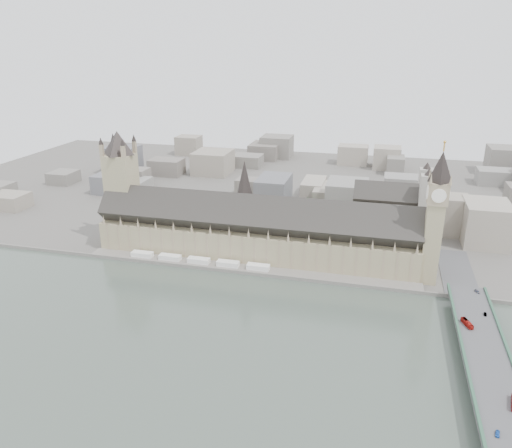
% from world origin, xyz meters
% --- Properties ---
extents(ground, '(900.00, 900.00, 0.00)m').
position_xyz_m(ground, '(0.00, 0.00, 0.00)').
color(ground, '#595651').
rests_on(ground, ground).
extents(river_thames, '(600.00, 600.00, 0.00)m').
position_xyz_m(river_thames, '(0.00, -165.00, 0.00)').
color(river_thames, '#414D44').
rests_on(river_thames, ground).
extents(embankment_wall, '(600.00, 1.50, 3.00)m').
position_xyz_m(embankment_wall, '(0.00, -15.00, 1.50)').
color(embankment_wall, slate).
rests_on(embankment_wall, ground).
extents(river_terrace, '(270.00, 15.00, 2.00)m').
position_xyz_m(river_terrace, '(0.00, -7.50, 1.00)').
color(river_terrace, slate).
rests_on(river_terrace, ground).
extents(terrace_tents, '(118.00, 7.00, 4.00)m').
position_xyz_m(terrace_tents, '(-40.00, -7.00, 4.00)').
color(terrace_tents, white).
rests_on(terrace_tents, river_terrace).
extents(palace_of_westminster, '(265.00, 40.73, 55.44)m').
position_xyz_m(palace_of_westminster, '(0.00, 19.70, 22.71)').
color(palace_of_westminster, tan).
rests_on(palace_of_westminster, ground).
extents(elizabeth_tower, '(17.00, 17.00, 107.50)m').
position_xyz_m(elizabeth_tower, '(138.00, 8.00, 58.09)').
color(elizabeth_tower, tan).
rests_on(elizabeth_tower, ground).
extents(victoria_tower, '(30.00, 30.00, 100.00)m').
position_xyz_m(victoria_tower, '(-122.00, 26.00, 55.20)').
color(victoria_tower, tan).
rests_on(victoria_tower, ground).
extents(central_tower, '(13.00, 13.00, 48.00)m').
position_xyz_m(central_tower, '(-10.00, 26.00, 57.92)').
color(central_tower, gray).
rests_on(central_tower, ground).
extents(westminster_bridge, '(25.00, 325.00, 10.25)m').
position_xyz_m(westminster_bridge, '(162.00, -87.50, 5.12)').
color(westminster_bridge, '#474749').
rests_on(westminster_bridge, ground).
extents(bridge_parapets, '(25.00, 235.00, 1.15)m').
position_xyz_m(bridge_parapets, '(162.00, -132.00, 10.82)').
color(bridge_parapets, '#335D45').
rests_on(bridge_parapets, westminster_bridge).
extents(westminster_abbey, '(68.00, 36.00, 64.00)m').
position_xyz_m(westminster_abbey, '(110.92, 95.00, 25.08)').
color(westminster_abbey, gray).
rests_on(westminster_abbey, ground).
extents(city_skyline_inland, '(720.00, 360.00, 38.00)m').
position_xyz_m(city_skyline_inland, '(0.00, 245.00, 19.00)').
color(city_skyline_inland, gray).
rests_on(city_skyline_inland, ground).
extents(park_trees, '(110.00, 30.00, 15.00)m').
position_xyz_m(park_trees, '(-10.00, 60.00, 7.50)').
color(park_trees, '#174217').
rests_on(park_trees, ground).
extents(red_bus_north, '(6.45, 11.45, 3.13)m').
position_xyz_m(red_bus_north, '(155.51, -68.68, 11.82)').
color(red_bus_north, '#B51B14').
rests_on(red_bus_north, westminster_bridge).
extents(car_blue, '(2.64, 4.67, 1.50)m').
position_xyz_m(car_blue, '(156.47, -160.44, 11.00)').
color(car_blue, '#1B54B4').
rests_on(car_blue, westminster_bridge).
extents(car_silver, '(1.70, 4.17, 1.34)m').
position_xyz_m(car_silver, '(168.32, -52.99, 10.92)').
color(car_silver, gray).
rests_on(car_silver, westminster_bridge).
extents(car_approach, '(3.49, 5.13, 1.38)m').
position_xyz_m(car_approach, '(168.10, -21.90, 10.94)').
color(car_approach, gray).
rests_on(car_approach, westminster_bridge).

